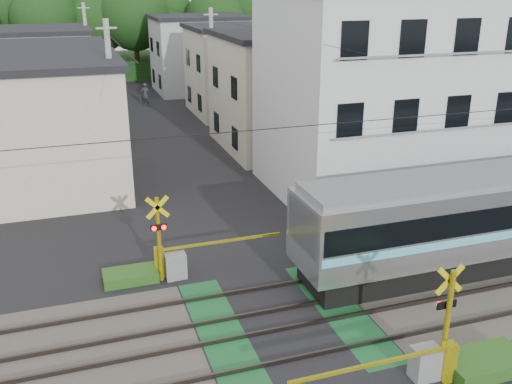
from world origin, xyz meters
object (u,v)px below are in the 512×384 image
object	(u,v)px
apartment_block	(382,93)
crossing_signal_far	(172,259)
crossing_signal_near	(430,355)
pedestrian	(145,94)

from	to	relation	value
apartment_block	crossing_signal_far	bearing A→B (deg)	-152.22
crossing_signal_near	pedestrian	bearing A→B (deg)	93.04
apartment_block	crossing_signal_near	bearing A→B (deg)	-114.22
crossing_signal_near	crossing_signal_far	xyz separation A→B (m)	(-5.17, 7.31, 0.00)
crossing_signal_far	pedestrian	world-z (taller)	crossing_signal_far
crossing_signal_far	apartment_block	xyz separation A→B (m)	(11.09, 5.84, 3.94)
crossing_signal_far	pedestrian	bearing A→B (deg)	83.61
crossing_signal_near	crossing_signal_far	distance (m)	8.95
crossing_signal_near	pedestrian	size ratio (longest dim) A/B	2.53
apartment_block	pedestrian	bearing A→B (deg)	108.73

